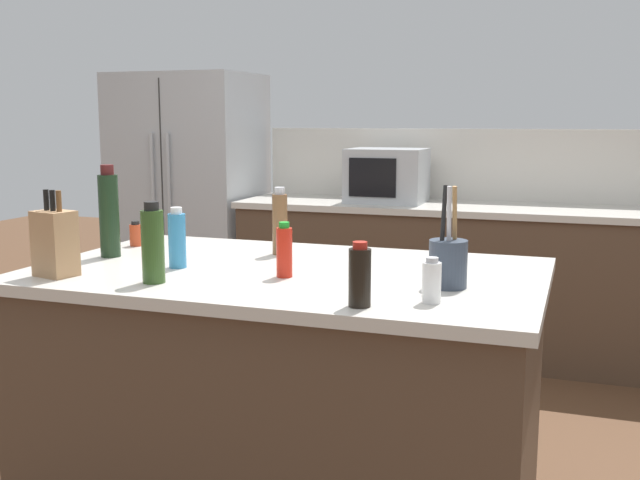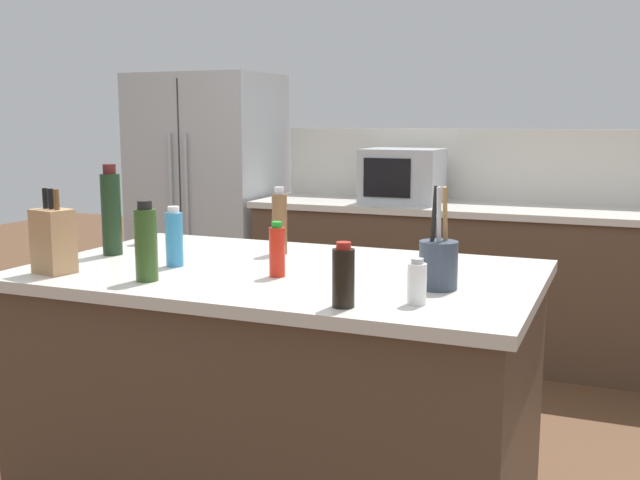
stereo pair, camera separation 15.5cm
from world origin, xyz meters
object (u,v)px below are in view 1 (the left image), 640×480
Objects in this scene: microwave at (387,176)px; hot_sauce_bottle at (284,251)px; wine_bottle at (109,214)px; dish_soap_bottle at (177,239)px; utensil_crock at (448,262)px; knife_block at (55,243)px; olive_oil_bottle at (153,245)px; salt_shaker at (432,282)px; pepper_grinder at (280,223)px; soy_sauce_bottle at (360,276)px; refrigerator at (190,202)px; spice_jar_paprika at (136,234)px.

microwave is 2.34m from hot_sauce_bottle.
microwave is 1.36× the size of wine_bottle.
microwave is 2.21× the size of dish_soap_bottle.
microwave is at bearing 108.89° from utensil_crock.
knife_block is 1.30m from utensil_crock.
knife_block is 0.37m from olive_oil_bottle.
salt_shaker is at bearing -72.82° from microwave.
utensil_crock reaches higher than dish_soap_bottle.
pepper_grinder is 0.87m from soy_sauce_bottle.
utensil_crock is 1.73× the size of hot_sauce_bottle.
wine_bottle reaches higher than olive_oil_bottle.
salt_shaker is at bearing -92.41° from utensil_crock.
refrigerator is 3.40m from salt_shaker.
hot_sauce_bottle is at bearing -24.30° from spice_jar_paprika.
microwave reaches higher than dish_soap_bottle.
utensil_crock is 1.22× the size of olive_oil_bottle.
salt_shaker is at bearing 1.90° from olive_oil_bottle.
salt_shaker is 0.72× the size of hot_sauce_bottle.
olive_oil_bottle is 0.53m from wine_bottle.
wine_bottle is at bearing 110.27° from knife_block.
wine_bottle is (-1.30, 0.31, 0.10)m from salt_shaker.
dish_soap_bottle is 0.82× the size of olive_oil_bottle.
knife_block is 0.37m from wine_bottle.
salt_shaker is at bearing 16.09° from knife_block.
hot_sauce_bottle is (-0.53, 0.19, 0.02)m from salt_shaker.
wine_bottle is at bearing -67.88° from refrigerator.
hot_sauce_bottle is at bearing 32.07° from knife_block.
soy_sauce_bottle is at bearing -20.70° from wine_bottle.
soy_sauce_bottle is at bearing -52.67° from pepper_grinder.
utensil_crock is 0.94m from olive_oil_bottle.
microwave is 2.26m from wine_bottle.
refrigerator is 1.46m from microwave.
utensil_crock is 3.07× the size of spice_jar_paprika.
refrigerator is 2.44m from wine_bottle.
soy_sauce_bottle is (2.04, -2.68, 0.14)m from refrigerator.
pepper_grinder is (0.64, 0.02, 0.08)m from spice_jar_paprika.
salt_shaker is 0.62× the size of dish_soap_bottle.
salt_shaker reaches higher than spice_jar_paprika.
dish_soap_bottle is 1.17× the size of soy_sauce_bottle.
utensil_crock is 0.96m from dish_soap_bottle.
soy_sauce_bottle is at bearing -77.21° from microwave.
spice_jar_paprika is at bearing 100.48° from wine_bottle.
microwave is at bearing 92.02° from pepper_grinder.
pepper_grinder is at bearing 56.92° from dish_soap_bottle.
refrigerator reaches higher than spice_jar_paprika.
microwave is 2.31m from dish_soap_bottle.
olive_oil_bottle is at bearing 16.67° from knife_block.
knife_block reaches higher than pepper_grinder.
dish_soap_bottle is 0.42m from hot_sauce_bottle.
hot_sauce_bottle is (-0.35, 0.30, 0.00)m from soy_sauce_bottle.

